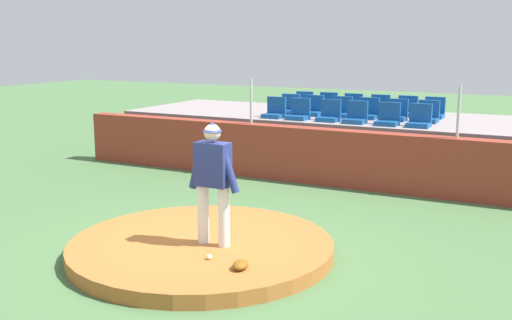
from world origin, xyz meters
The scene contains 27 objects.
ground_plane centered at (0.00, 0.00, 0.00)m, with size 60.00×60.00×0.00m, color #486E40.
pitchers_mound centered at (0.00, 0.00, 0.10)m, with size 3.88×3.88×0.20m, color #AB612C.
pitcher centered at (0.24, -0.05, 1.23)m, with size 0.83×0.28×1.78m.
baseball centered at (0.51, -0.61, 0.24)m, with size 0.07×0.07×0.07m, color white.
fielding_glove centered at (1.05, -0.72, 0.26)m, with size 0.30×0.20×0.11m, color brown.
brick_barrier centered at (0.00, 5.00, 0.61)m, with size 12.67×0.40×1.22m, color maroon.
fence_post_left centered at (-1.80, 5.00, 1.73)m, with size 0.06×0.06×1.02m, color silver.
fence_post_right centered at (2.74, 5.00, 1.73)m, with size 0.06×0.06×1.02m, color silver.
bleacher_platform centered at (0.00, 7.37, 0.62)m, with size 11.88×3.62×1.24m, color gray.
stadium_chair_0 centered at (-1.73, 6.11, 1.40)m, with size 0.48×0.44×0.50m.
stadium_chair_1 centered at (-1.07, 6.07, 1.40)m, with size 0.48×0.44×0.50m.
stadium_chair_2 centered at (-0.32, 6.11, 1.40)m, with size 0.48×0.44×0.50m.
stadium_chair_3 centered at (0.33, 6.07, 1.40)m, with size 0.48×0.44×0.50m.
stadium_chair_4 centered at (1.08, 6.06, 1.40)m, with size 0.48×0.44×0.50m.
stadium_chair_5 centered at (1.76, 6.09, 1.40)m, with size 0.48×0.44×0.50m.
stadium_chair_6 centered at (-1.75, 7.00, 1.40)m, with size 0.48×0.44×0.50m.
stadium_chair_7 centered at (-1.08, 6.97, 1.40)m, with size 0.48×0.44×0.50m.
stadium_chair_8 centered at (-0.33, 6.97, 1.40)m, with size 0.48×0.44×0.50m.
stadium_chair_9 centered at (0.34, 6.98, 1.40)m, with size 0.48×0.44×0.50m.
stadium_chair_10 centered at (1.04, 6.96, 1.40)m, with size 0.48×0.44×0.50m.
stadium_chair_11 centered at (1.76, 6.95, 1.40)m, with size 0.48×0.44×0.50m.
stadium_chair_12 centered at (-1.72, 7.87, 1.40)m, with size 0.48×0.44×0.50m.
stadium_chair_13 centered at (-1.05, 7.90, 1.40)m, with size 0.48×0.44×0.50m.
stadium_chair_14 centered at (-0.35, 7.87, 1.40)m, with size 0.48×0.44×0.50m.
stadium_chair_15 centered at (0.37, 7.86, 1.40)m, with size 0.48×0.44×0.50m.
stadium_chair_16 centered at (1.05, 7.89, 1.40)m, with size 0.48×0.44×0.50m.
stadium_chair_17 centered at (1.72, 7.86, 1.40)m, with size 0.48×0.44×0.50m.
Camera 1 is at (4.61, -7.19, 3.09)m, focal length 42.61 mm.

